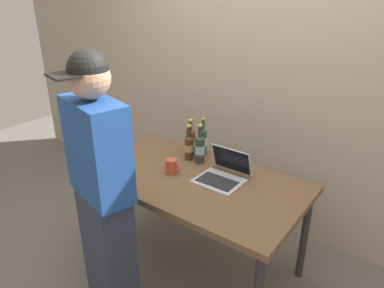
% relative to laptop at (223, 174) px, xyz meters
% --- Properties ---
extents(ground_plane, '(8.00, 8.00, 0.00)m').
position_rel_laptop_xyz_m(ground_plane, '(-0.17, -0.10, -0.79)').
color(ground_plane, slate).
rests_on(ground_plane, ground).
extents(desk, '(1.51, 0.85, 0.75)m').
position_rel_laptop_xyz_m(desk, '(-0.17, -0.10, -0.11)').
color(desk, brown).
rests_on(desk, ground).
extents(laptop, '(0.31, 0.32, 0.20)m').
position_rel_laptop_xyz_m(laptop, '(0.00, 0.00, 0.00)').
color(laptop, '#B7BABC').
rests_on(laptop, desk).
extents(beer_bottle_dark, '(0.07, 0.07, 0.28)m').
position_rel_laptop_xyz_m(beer_bottle_dark, '(-0.37, 0.11, 0.06)').
color(beer_bottle_dark, '#472B14').
rests_on(beer_bottle_dark, desk).
extents(beer_bottle_amber, '(0.07, 0.07, 0.30)m').
position_rel_laptop_xyz_m(beer_bottle_amber, '(-0.28, 0.12, 0.08)').
color(beer_bottle_amber, '#333333').
rests_on(beer_bottle_amber, desk).
extents(beer_bottle_brown, '(0.06, 0.06, 0.30)m').
position_rel_laptop_xyz_m(beer_bottle_brown, '(-0.34, 0.25, 0.07)').
color(beer_bottle_brown, '#1E5123').
rests_on(beer_bottle_brown, desk).
extents(beer_bottle_green, '(0.07, 0.07, 0.29)m').
position_rel_laptop_xyz_m(beer_bottle_green, '(-0.42, 0.19, 0.07)').
color(beer_bottle_green, brown).
rests_on(beer_bottle_green, desk).
extents(person_figure, '(0.46, 0.35, 1.69)m').
position_rel_laptop_xyz_m(person_figure, '(-0.34, -0.75, 0.08)').
color(person_figure, '#2D3347').
rests_on(person_figure, ground).
extents(coffee_mug, '(0.12, 0.08, 0.10)m').
position_rel_laptop_xyz_m(coffee_mug, '(-0.34, -0.14, 0.01)').
color(coffee_mug, '#BF4C33').
rests_on(coffee_mug, desk).
extents(back_wall, '(6.00, 0.10, 2.60)m').
position_rel_laptop_xyz_m(back_wall, '(-0.17, 0.77, 0.51)').
color(back_wall, tan).
rests_on(back_wall, ground).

